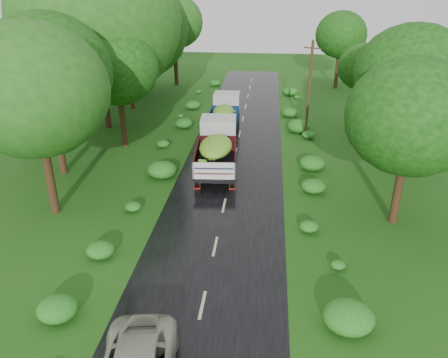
# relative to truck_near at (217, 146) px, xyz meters

# --- Properties ---
(ground) EXTENTS (120.00, 120.00, 0.00)m
(ground) POSITION_rel_truck_near_xyz_m (0.96, -12.91, -1.61)
(ground) COLOR #174B10
(ground) RESTS_ON ground
(road) EXTENTS (6.50, 80.00, 0.02)m
(road) POSITION_rel_truck_near_xyz_m (0.96, -7.91, -1.60)
(road) COLOR black
(road) RESTS_ON ground
(road_lines) EXTENTS (0.12, 69.60, 0.00)m
(road_lines) POSITION_rel_truck_near_xyz_m (0.96, -6.91, -1.59)
(road_lines) COLOR #BFB78C
(road_lines) RESTS_ON road
(truck_near) EXTENTS (2.86, 6.92, 2.84)m
(truck_near) POSITION_rel_truck_near_xyz_m (0.00, 0.00, 0.00)
(truck_near) COLOR black
(truck_near) RESTS_ON ground
(truck_far) EXTENTS (2.26, 6.17, 2.58)m
(truck_far) POSITION_rel_truck_near_xyz_m (-0.32, 7.97, -0.15)
(truck_far) COLOR black
(truck_far) RESTS_ON ground
(utility_pole) EXTENTS (1.21, 0.59, 7.30)m
(utility_pole) POSITION_rel_truck_near_xyz_m (6.09, 6.75, 2.15)
(utility_pole) COLOR #382616
(utility_pole) RESTS_ON ground
(trees_left) EXTENTS (7.49, 33.71, 10.65)m
(trees_left) POSITION_rel_truck_near_xyz_m (-9.40, 9.28, 5.33)
(trees_left) COLOR black
(trees_left) RESTS_ON ground
(trees_right) EXTENTS (5.32, 32.97, 7.74)m
(trees_right) POSITION_rel_truck_near_xyz_m (10.53, 5.66, 4.04)
(trees_right) COLOR black
(trees_right) RESTS_ON ground
(shrubs) EXTENTS (11.90, 44.00, 0.70)m
(shrubs) POSITION_rel_truck_near_xyz_m (0.96, 1.09, -1.26)
(shrubs) COLOR #175F16
(shrubs) RESTS_ON ground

